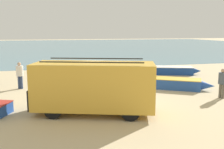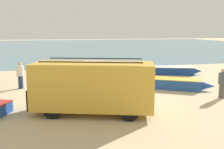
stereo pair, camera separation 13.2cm
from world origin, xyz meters
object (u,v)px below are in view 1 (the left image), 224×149
(fishing_rowboat_3, at_px, (174,70))
(fisherman_1, at_px, (20,73))
(fishing_rowboat_1, at_px, (173,83))
(fisherman_2, at_px, (222,81))
(parked_van, at_px, (93,86))
(fishing_rowboat_0, at_px, (92,77))

(fishing_rowboat_3, height_order, fisherman_1, fisherman_1)
(fishing_rowboat_1, bearing_deg, fishing_rowboat_3, 93.75)
(fishing_rowboat_3, relative_size, fisherman_2, 2.57)
(parked_van, xyz_separation_m, fishing_rowboat_0, (1.23, 7.33, -0.94))
(fishing_rowboat_1, relative_size, fisherman_2, 2.68)
(parked_van, xyz_separation_m, fishing_rowboat_3, (8.63, 8.90, -0.93))
(fishing_rowboat_0, distance_m, fishing_rowboat_1, 5.84)
(fishing_rowboat_0, xyz_separation_m, fisherman_1, (-4.85, -1.11, 0.70))
(fisherman_1, xyz_separation_m, fisherman_2, (10.97, -5.28, -0.04))
(fishing_rowboat_0, distance_m, fisherman_2, 8.87)
(fisherman_2, bearing_deg, fishing_rowboat_1, -93.79)
(fishing_rowboat_0, xyz_separation_m, fishing_rowboat_1, (4.68, -3.50, 0.01))
(parked_van, xyz_separation_m, fisherman_1, (-3.62, 6.22, -0.24))
(fishing_rowboat_3, relative_size, fisherman_1, 2.46)
(fisherman_1, bearing_deg, fishing_rowboat_3, 128.75)
(parked_van, relative_size, fishing_rowboat_1, 1.29)
(fishing_rowboat_0, relative_size, fishing_rowboat_3, 1.27)
(parked_van, height_order, fisherman_2, parked_van)
(fishing_rowboat_0, height_order, fisherman_1, fisherman_1)
(fishing_rowboat_3, xyz_separation_m, fisherman_1, (-12.25, -2.68, 0.69))
(fishing_rowboat_0, distance_m, fishing_rowboat_3, 7.57)
(fisherman_1, relative_size, fisherman_2, 1.04)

